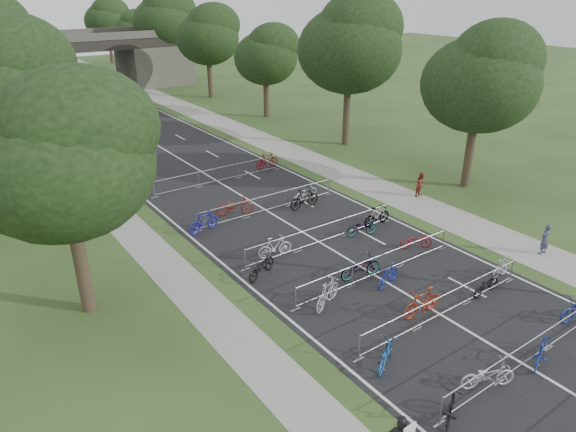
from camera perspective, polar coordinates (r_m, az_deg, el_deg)
name	(u,v)px	position (r m, az deg, el deg)	size (l,w,h in m)	color
road	(107,115)	(56.63, -19.47, 10.51)	(11.00, 140.00, 0.01)	black
sidewalk_right	(179,105)	(59.27, -11.99, 11.92)	(3.00, 140.00, 0.01)	gray
sidewalk_left	(28,126)	(55.11, -26.94, 8.91)	(2.00, 140.00, 0.01)	gray
lane_markings	(107,115)	(56.63, -19.47, 10.51)	(0.12, 140.00, 0.00)	silver
overpass_bridge	(64,63)	(70.38, -23.67, 15.31)	(31.00, 8.00, 7.05)	#484640
tree_left_0	(65,159)	(20.31, -23.57, 5.84)	(6.72, 6.72, 10.25)	#33261C
tree_right_0	(482,80)	(34.48, 20.80, 13.97)	(7.17, 7.17, 10.93)	#33261C
tree_left_1	(4,87)	(31.72, -29.04, 12.45)	(7.56, 7.56, 11.53)	#33261C
tree_right_1	(351,46)	(42.22, 7.05, 18.28)	(8.18, 8.18, 12.47)	#33261C
tree_right_2	(267,56)	(51.90, -2.36, 17.37)	(6.16, 6.16, 9.39)	#33261C
tree_right_3	(209,36)	(62.14, -8.82, 19.18)	(7.17, 7.17, 10.93)	#33261C
tree_right_4	(165,21)	(72.93, -13.50, 20.33)	(8.18, 8.18, 12.47)	#33261C
tree_right_5	(134,31)	(84.23, -16.74, 19.12)	(6.16, 6.16, 9.39)	#33261C
tree_right_6	(107,20)	(95.53, -19.43, 19.89)	(7.17, 7.17, 10.93)	#33261C
barrier_row_1	(528,353)	(20.27, 25.10, -13.59)	(9.70, 0.08, 1.10)	#989BA0
barrier_row_2	(444,305)	(21.74, 16.99, -9.41)	(9.70, 0.08, 1.10)	#989BA0
barrier_row_3	(377,266)	(23.79, 9.88, -5.49)	(9.70, 0.08, 1.10)	#989BA0
barrier_row_4	(322,234)	(26.37, 3.79, -2.03)	(9.70, 0.08, 1.10)	#989BA0
barrier_row_5	(268,203)	(30.04, -2.21, 1.42)	(9.70, 0.08, 1.10)	#989BA0
barrier_row_6	(219,175)	(34.88, -7.66, 4.54)	(9.70, 0.08, 1.10)	#989BA0
bike_4	(451,410)	(17.29, 17.63, -19.88)	(0.46, 1.64, 0.99)	black
bike_5	(488,375)	(18.86, 21.32, -16.17)	(0.66, 1.89, 0.99)	#B3B3BB
bike_6	(541,352)	(20.54, 26.27, -13.42)	(0.48, 1.71, 1.03)	navy
bike_8	(385,355)	(18.81, 10.71, -14.95)	(0.61, 1.74, 0.91)	#1C519C
bike_9	(422,302)	(21.53, 14.72, -9.27)	(0.57, 2.01, 1.21)	maroon
bike_10	(486,285)	(23.80, 21.14, -7.14)	(0.61, 1.76, 0.92)	black
bike_11	(500,269)	(25.06, 22.53, -5.45)	(0.54, 1.90, 1.14)	#929399
bike_12	(328,293)	(21.47, 4.42, -8.57)	(0.56, 2.00, 1.20)	#A5A5AD
bike_13	(360,267)	(23.58, 8.04, -5.67)	(0.71, 2.05, 1.08)	#989BA0
bike_14	(388,275)	(23.25, 11.10, -6.48)	(0.47, 1.68, 1.01)	navy
bike_15	(416,240)	(26.72, 14.05, -2.65)	(0.58, 1.66, 0.87)	maroon
bike_16	(261,266)	(23.50, -3.00, -5.61)	(0.69, 1.97, 1.04)	black
bike_17	(275,247)	(25.08, -1.46, -3.47)	(0.51, 1.80, 1.08)	silver
bike_18	(361,228)	(27.50, 8.15, -1.29)	(0.60, 1.73, 0.91)	#989BA0
bike_19	(377,216)	(28.76, 9.85, 0.00)	(0.52, 1.85, 1.11)	#989BA0
bike_20	(204,222)	(27.95, -9.36, -0.64)	(0.55, 1.95, 1.17)	#1F1B97
bike_21	(235,206)	(29.78, -5.94, 1.12)	(0.74, 2.13, 1.12)	maroon
bike_22	(304,199)	(30.49, 1.83, 1.95)	(0.59, 2.09, 1.25)	black
bike_23	(306,193)	(31.73, 2.02, 2.61)	(0.66, 1.89, 1.00)	#A6A7AE
bike_27	(267,161)	(37.41, -2.35, 6.16)	(0.54, 1.91, 1.15)	maroon
pedestrian_a	(545,239)	(28.24, 26.64, -2.33)	(0.58, 0.38, 1.59)	#363651
pedestrian_b	(421,185)	(33.31, 14.58, 3.40)	(0.75, 0.59, 1.54)	maroon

